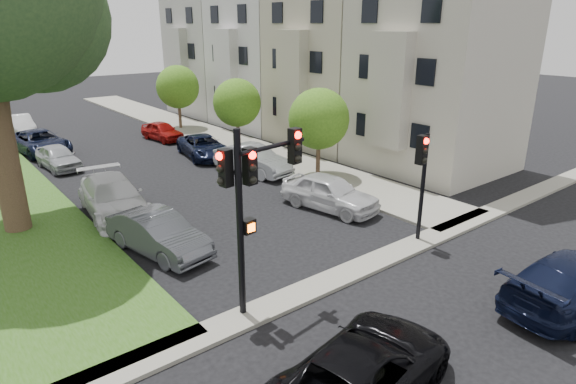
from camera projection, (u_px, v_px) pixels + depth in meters
ground at (396, 303)px, 13.82m from camera, size 140.00×140.00×0.00m
sidewalk_right at (199, 131)px, 35.49m from camera, size 3.50×44.00×0.12m
sidewalk_cross at (347, 274)px, 15.27m from camera, size 60.00×1.00×0.12m
house_a at (441, 37)px, 24.74m from camera, size 7.70×7.55×15.97m
house_b at (339, 34)px, 30.28m from camera, size 7.70×7.55×15.97m
house_c at (268, 33)px, 35.82m from camera, size 7.70×7.55×15.97m
house_d at (217, 32)px, 41.36m from camera, size 7.70×7.55×15.97m
small_tree_a at (319, 119)px, 24.06m from camera, size 3.08×3.08×4.61m
small_tree_b at (237, 103)px, 29.67m from camera, size 2.97×2.97×4.46m
small_tree_c at (178, 87)px, 35.55m from camera, size 3.16×3.16×4.74m
traffic_signal_main at (252, 189)px, 12.29m from camera, size 2.55×0.67×5.21m
traffic_signal_secondary at (422, 169)px, 16.69m from camera, size 0.52×0.42×4.04m
car_cross_near at (364, 369)px, 10.14m from camera, size 5.22×3.08×1.36m
car_parked_0 at (330, 192)px, 20.55m from camera, size 2.60×4.70×1.51m
car_parked_1 at (253, 160)px, 25.53m from camera, size 2.45×4.80×1.51m
car_parked_2 at (204, 147)px, 28.66m from camera, size 2.94×4.98×1.30m
car_parked_3 at (162, 131)px, 32.90m from camera, size 1.93×3.87×1.27m
car_parked_5 at (158, 234)px, 16.62m from camera, size 2.34×4.55×1.43m
car_parked_6 at (113, 197)px, 19.93m from camera, size 2.79×5.58×1.56m
car_parked_7 at (58, 157)px, 26.41m from camera, size 1.83×3.95×1.31m
car_parked_8 at (40, 142)px, 29.47m from camera, size 3.11×5.45×1.43m
car_parked_9 at (21, 124)px, 34.99m from camera, size 1.45×4.02×1.32m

